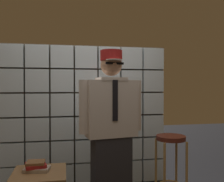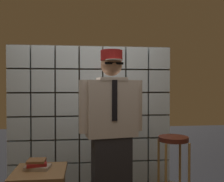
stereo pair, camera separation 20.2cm
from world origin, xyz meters
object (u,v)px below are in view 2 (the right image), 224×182
Objects in this scene: standing_person at (112,130)px; book_stack at (37,164)px; side_table at (40,178)px; bar_stool at (173,155)px.

standing_person is 6.65× the size of book_stack.
side_table is (-0.74, -0.11, -0.45)m from standing_person.
side_table is 2.06× the size of book_stack.
book_stack is (-0.78, -0.06, -0.33)m from standing_person.
book_stack is at bearing 123.29° from side_table.
bar_stool is at bearing 4.85° from book_stack.
standing_person is 3.22× the size of side_table.
bar_stool is 1.51m from book_stack.
standing_person reaches higher than book_stack.
standing_person is 0.88m from side_table.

